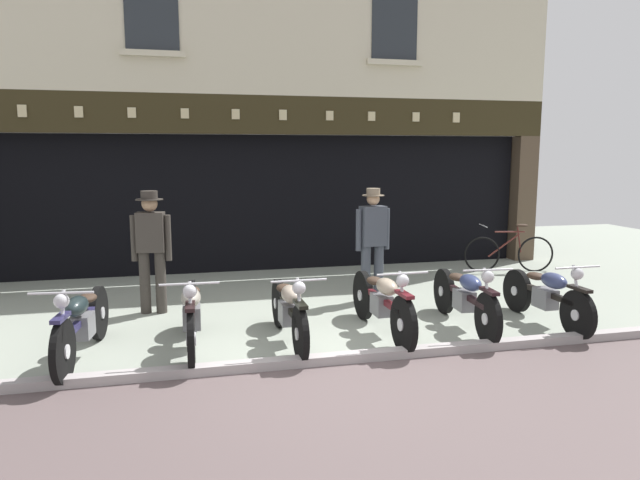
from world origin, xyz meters
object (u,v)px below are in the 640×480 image
object	(u,v)px
motorcycle_center_left	(289,309)
leaning_bicycle	(509,252)
motorcycle_center_right	(465,296)
motorcycle_center	(382,301)
motorcycle_far_left	(82,322)
shopkeeper_center	(373,239)
salesman_left	(151,245)
motorcycle_right	(547,294)
motorcycle_left	(192,313)
advert_board_far	(465,179)
advert_board_near	(408,184)

from	to	relation	value
motorcycle_center_left	leaning_bicycle	xyz separation A→B (m)	(4.91, 3.20, -0.05)
motorcycle_center_right	motorcycle_center	bearing A→B (deg)	5.20
motorcycle_far_left	shopkeeper_center	bearing A→B (deg)	-149.42
motorcycle_center	salesman_left	bearing A→B (deg)	-32.44
motorcycle_far_left	salesman_left	xyz separation A→B (m)	(0.69, 1.79, 0.55)
motorcycle_center	leaning_bicycle	xyz separation A→B (m)	(3.71, 3.16, -0.06)
motorcycle_right	motorcycle_center_right	bearing A→B (deg)	-7.11
salesman_left	motorcycle_left	bearing A→B (deg)	114.86
leaning_bicycle	motorcycle_left	bearing A→B (deg)	129.96
motorcycle_far_left	motorcycle_center_right	xyz separation A→B (m)	(4.65, 0.07, -0.01)
shopkeeper_center	advert_board_far	size ratio (longest dim) A/B	1.57
salesman_left	advert_board_near	xyz separation A→B (m)	(4.97, 2.77, 0.64)
motorcycle_left	salesman_left	xyz separation A→B (m)	(-0.50, 1.72, 0.55)
motorcycle_center	motorcycle_center_right	bearing A→B (deg)	179.77
motorcycle_right	motorcycle_center	bearing A→B (deg)	-3.45
advert_board_near	advert_board_far	world-z (taller)	advert_board_far
motorcycle_left	advert_board_far	size ratio (longest dim) A/B	1.83
motorcycle_far_left	advert_board_far	size ratio (longest dim) A/B	1.88
motorcycle_center_right	motorcycle_right	bearing A→B (deg)	177.95
motorcycle_center_right	advert_board_near	xyz separation A→B (m)	(1.01, 4.48, 1.20)
motorcycle_right	leaning_bicycle	distance (m)	3.58
motorcycle_right	advert_board_far	world-z (taller)	advert_board_far
motorcycle_right	shopkeeper_center	distance (m)	2.62
leaning_bicycle	shopkeeper_center	bearing A→B (deg)	126.52
motorcycle_far_left	motorcycle_center_right	distance (m)	4.65
advert_board_near	motorcycle_left	bearing A→B (deg)	-134.94
motorcycle_center_right	leaning_bicycle	world-z (taller)	leaning_bicycle
salesman_left	advert_board_far	world-z (taller)	advert_board_far
motorcycle_center_right	motorcycle_far_left	bearing A→B (deg)	5.38
motorcycle_left	advert_board_near	bearing A→B (deg)	-132.79
motorcycle_far_left	motorcycle_center_left	distance (m)	2.32
motorcycle_far_left	motorcycle_right	size ratio (longest dim) A/B	1.08
motorcycle_center_right	shopkeeper_center	xyz separation A→B (m)	(-0.70, 1.68, 0.54)
motorcycle_center_right	shopkeeper_center	size ratio (longest dim) A/B	1.19
shopkeeper_center	leaning_bicycle	bearing A→B (deg)	-162.49
motorcycle_center_right	motorcycle_right	world-z (taller)	motorcycle_center_right
leaning_bicycle	salesman_left	bearing A→B (deg)	114.74
motorcycle_far_left	leaning_bicycle	size ratio (longest dim) A/B	1.22
advert_board_far	shopkeeper_center	bearing A→B (deg)	-136.89
motorcycle_far_left	motorcycle_center	distance (m)	3.51
salesman_left	motorcycle_far_left	bearing A→B (deg)	77.76
motorcycle_right	leaning_bicycle	xyz separation A→B (m)	(1.46, 3.27, -0.05)
motorcycle_far_left	advert_board_near	bearing A→B (deg)	-134.53
shopkeeper_center	advert_board_near	world-z (taller)	advert_board_near
motorcycle_center_left	motorcycle_center	xyz separation A→B (m)	(1.19, 0.04, 0.01)
motorcycle_left	leaning_bicycle	world-z (taller)	motorcycle_left
motorcycle_left	shopkeeper_center	distance (m)	3.29
motorcycle_far_left	leaning_bicycle	xyz separation A→B (m)	(7.22, 3.22, -0.06)
motorcycle_center	motorcycle_center_right	world-z (taller)	motorcycle_center
motorcycle_far_left	motorcycle_left	xyz separation A→B (m)	(1.18, 0.06, 0.00)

